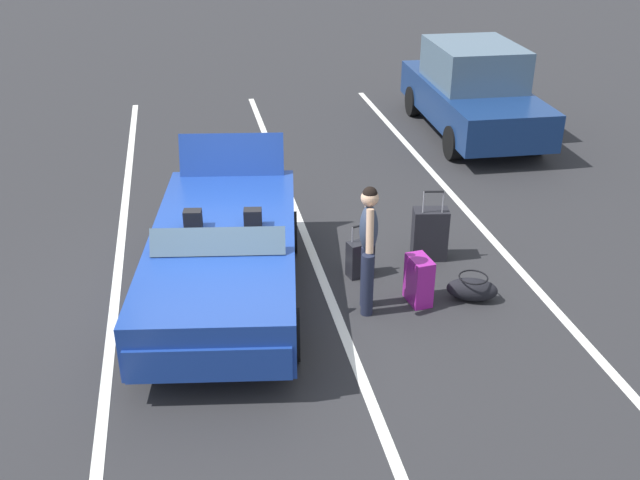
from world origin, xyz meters
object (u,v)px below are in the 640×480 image
convertible_car (223,266)px  traveler_person (368,243)px  suitcase_medium_bright (419,280)px  duffel_bag (472,289)px  suitcase_large_black (430,234)px  suitcase_small_carryon (360,259)px  parked_sedan_near (473,91)px

convertible_car → traveler_person: 1.79m
convertible_car → suitcase_medium_bright: bearing=91.1°
convertible_car → duffel_bag: (0.42, 3.09, -0.43)m
duffel_bag → convertible_car: bearing=-97.7°
traveler_person → suitcase_large_black: bearing=-124.8°
convertible_car → suitcase_large_black: bearing=113.6°
duffel_bag → traveler_person: size_ratio=0.43×
suitcase_large_black → traveler_person: size_ratio=0.64×
suitcase_large_black → duffel_bag: suitcase_large_black is taller
suitcase_medium_bright → traveler_person: size_ratio=0.38×
suitcase_large_black → traveler_person: traveler_person is taller
suitcase_small_carryon → parked_sedan_near: 6.52m
suitcase_large_black → suitcase_medium_bright: 1.21m
duffel_bag → parked_sedan_near: parked_sedan_near is taller
convertible_car → parked_sedan_near: 8.03m
suitcase_small_carryon → parked_sedan_near: (-5.36, 3.66, 0.64)m
convertible_car → suitcase_medium_bright: convertible_car is taller
duffel_bag → suitcase_medium_bright: bearing=-97.6°
traveler_person → parked_sedan_near: 7.27m
convertible_car → suitcase_small_carryon: convertible_car is taller
convertible_car → traveler_person: bearing=86.5°
suitcase_small_carryon → parked_sedan_near: size_ratio=0.16×
suitcase_medium_bright → suitcase_large_black: bearing=58.1°
suitcase_medium_bright → traveler_person: traveler_person is taller
convertible_car → suitcase_large_black: size_ratio=4.11×
suitcase_large_black → suitcase_small_carryon: size_ratio=1.46×
suitcase_large_black → suitcase_small_carryon: 1.12m
suitcase_large_black → duffel_bag: 1.22m
suitcase_small_carryon → traveler_person: 1.09m
suitcase_small_carryon → duffel_bag: size_ratio=1.03×
suitcase_large_black → suitcase_small_carryon: (0.30, -1.07, -0.12)m
suitcase_large_black → parked_sedan_near: bearing=-17.5°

